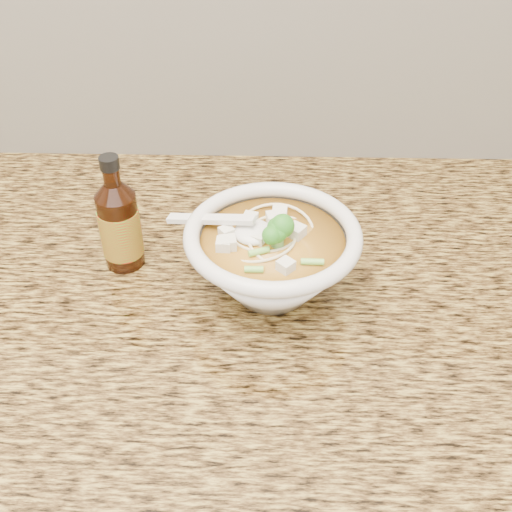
{
  "coord_description": "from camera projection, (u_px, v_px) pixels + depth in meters",
  "views": [
    {
      "loc": [
        0.23,
        1.05,
        1.45
      ],
      "look_at": [
        0.22,
        1.65,
        0.96
      ],
      "focal_mm": 45.0,
      "sensor_mm": 36.0,
      "label": 1
    }
  ],
  "objects": [
    {
      "name": "soup_bowl",
      "position": [
        272.0,
        259.0,
        0.78
      ],
      "size": [
        0.24,
        0.21,
        0.12
      ],
      "rotation": [
        0.0,
        0.0,
        -0.39
      ],
      "color": "silver",
      "rests_on": "counter_slab"
    },
    {
      "name": "cabinet",
      "position": [
        134.0,
        473.0,
        1.14
      ],
      "size": [
        4.0,
        0.65,
        0.86
      ],
      "primitive_type": "cube",
      "color": "#382110",
      "rests_on": "ground"
    },
    {
      "name": "counter_slab",
      "position": [
        93.0,
        285.0,
        0.85
      ],
      "size": [
        4.0,
        0.68,
        0.04
      ],
      "primitive_type": "cube",
      "color": "olive",
      "rests_on": "cabinet"
    },
    {
      "name": "hot_sauce_bottle",
      "position": [
        120.0,
        225.0,
        0.82
      ],
      "size": [
        0.07,
        0.07,
        0.16
      ],
      "rotation": [
        0.0,
        0.0,
        -0.43
      ],
      "color": "#331407",
      "rests_on": "counter_slab"
    }
  ]
}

